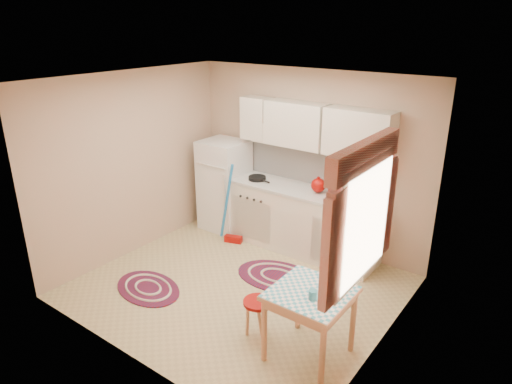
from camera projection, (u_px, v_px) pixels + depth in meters
room_shell at (261, 161)px, 5.16m from camera, size 3.64×3.60×2.52m
fridge at (224, 185)px, 7.02m from camera, size 0.65×0.60×1.40m
broom at (233, 205)px, 6.55m from camera, size 0.30×0.20×1.20m
base_cabinets at (300, 221)px, 6.42m from camera, size 2.25×0.60×0.88m
countertop at (301, 190)px, 6.25m from camera, size 2.27×0.62×0.04m
frying_pan at (257, 178)px, 6.59m from camera, size 0.31×0.31×0.05m
red_kettle at (318, 185)px, 6.06m from camera, size 0.28×0.27×0.21m
red_canister at (333, 191)px, 5.95m from camera, size 0.12×0.12×0.16m
table at (309, 324)px, 4.37m from camera, size 0.72×0.72×0.72m
stool at (258, 318)px, 4.70m from camera, size 0.34×0.34×0.42m
coffee_pot at (333, 280)px, 4.19m from camera, size 0.14×0.13×0.26m
mug at (313, 295)px, 4.10m from camera, size 0.08×0.08×0.10m
rug_center at (278, 276)px, 5.85m from camera, size 1.18×0.87×0.02m
rug_left at (148, 288)px, 5.59m from camera, size 1.04×0.78×0.02m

